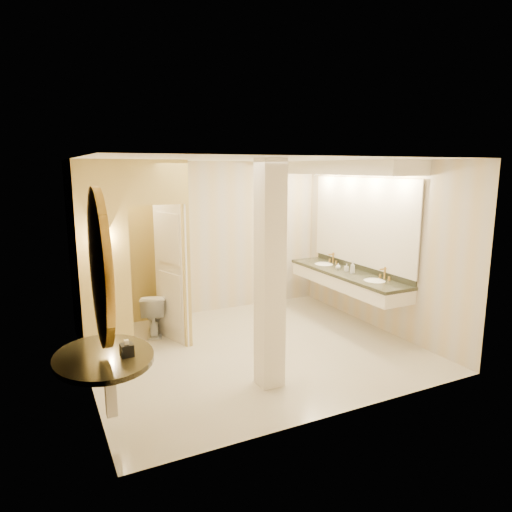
% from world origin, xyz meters
% --- Properties ---
extents(floor, '(4.50, 4.50, 0.00)m').
position_xyz_m(floor, '(0.00, 0.00, 0.00)').
color(floor, beige).
rests_on(floor, ground).
extents(ceiling, '(4.50, 4.50, 0.00)m').
position_xyz_m(ceiling, '(0.00, 0.00, 2.70)').
color(ceiling, white).
rests_on(ceiling, wall_back).
extents(wall_back, '(4.50, 0.02, 2.70)m').
position_xyz_m(wall_back, '(0.00, 2.00, 1.35)').
color(wall_back, beige).
rests_on(wall_back, floor).
extents(wall_front, '(4.50, 0.02, 2.70)m').
position_xyz_m(wall_front, '(0.00, -2.00, 1.35)').
color(wall_front, beige).
rests_on(wall_front, floor).
extents(wall_left, '(0.02, 4.00, 2.70)m').
position_xyz_m(wall_left, '(-2.25, 0.00, 1.35)').
color(wall_left, beige).
rests_on(wall_left, floor).
extents(wall_right, '(0.02, 4.00, 2.70)m').
position_xyz_m(wall_right, '(2.25, 0.00, 1.35)').
color(wall_right, beige).
rests_on(wall_right, floor).
extents(toilet_closet, '(1.50, 1.55, 2.70)m').
position_xyz_m(toilet_closet, '(-1.12, 0.97, 1.39)').
color(toilet_closet, '#D0BC6D').
rests_on(toilet_closet, floor).
extents(wall_sconce, '(0.14, 0.14, 0.42)m').
position_xyz_m(wall_sconce, '(-1.93, 0.43, 1.73)').
color(wall_sconce, gold).
rests_on(wall_sconce, toilet_closet).
extents(vanity, '(0.75, 2.73, 2.09)m').
position_xyz_m(vanity, '(1.98, 0.40, 1.63)').
color(vanity, white).
rests_on(vanity, floor).
extents(console_shelf, '(1.13, 1.13, 2.02)m').
position_xyz_m(console_shelf, '(-2.21, -1.40, 1.35)').
color(console_shelf, black).
rests_on(console_shelf, floor).
extents(pillar, '(0.28, 0.28, 2.70)m').
position_xyz_m(pillar, '(-0.29, -1.05, 1.35)').
color(pillar, white).
rests_on(pillar, floor).
extents(tissue_box, '(0.12, 0.12, 0.12)m').
position_xyz_m(tissue_box, '(-2.04, -1.52, 0.93)').
color(tissue_box, black).
rests_on(tissue_box, console_shelf).
extents(toilet, '(0.56, 0.74, 0.67)m').
position_xyz_m(toilet, '(-1.13, 1.25, 0.34)').
color(toilet, white).
rests_on(toilet, floor).
extents(soap_bottle_a, '(0.06, 0.06, 0.13)m').
position_xyz_m(soap_bottle_a, '(1.97, 0.44, 0.94)').
color(soap_bottle_a, beige).
rests_on(soap_bottle_a, vanity).
extents(soap_bottle_b, '(0.09, 0.09, 0.11)m').
position_xyz_m(soap_bottle_b, '(1.91, 0.61, 0.93)').
color(soap_bottle_b, silver).
rests_on(soap_bottle_b, vanity).
extents(soap_bottle_c, '(0.08, 0.08, 0.21)m').
position_xyz_m(soap_bottle_c, '(1.93, 0.24, 0.98)').
color(soap_bottle_c, '#C6B28C').
rests_on(soap_bottle_c, vanity).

